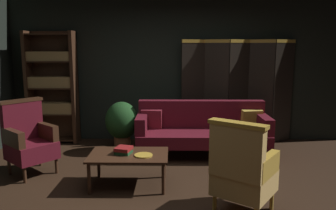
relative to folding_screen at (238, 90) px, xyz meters
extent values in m
plane|color=black|center=(-1.28, -2.24, -0.99)|extent=(10.00, 10.00, 0.00)
cube|color=black|center=(-1.28, 0.21, 0.41)|extent=(7.20, 0.10, 2.80)
cube|color=black|center=(-0.83, -0.01, -0.04)|extent=(0.44, 0.19, 1.90)
cube|color=#B78E33|center=(-0.83, -0.01, 0.88)|extent=(0.44, 0.20, 0.06)
cube|color=black|center=(-0.41, -0.02, -0.04)|extent=(0.43, 0.21, 1.90)
cube|color=#B78E33|center=(-0.41, -0.02, 0.88)|extent=(0.44, 0.22, 0.06)
cube|color=black|center=(0.00, 0.00, -0.04)|extent=(0.42, 0.25, 1.90)
cube|color=#B78E33|center=(0.00, 0.00, 0.88)|extent=(0.42, 0.25, 0.06)
cube|color=black|center=(0.41, 0.01, -0.04)|extent=(0.43, 0.22, 1.90)
cube|color=#B78E33|center=(0.41, 0.01, 0.88)|extent=(0.43, 0.23, 0.06)
cube|color=black|center=(0.82, 0.02, -0.04)|extent=(0.42, 0.24, 1.90)
cube|color=#B78E33|center=(0.82, 0.02, 0.88)|extent=(0.42, 0.25, 0.06)
cube|color=#382114|center=(-3.85, -0.06, 0.04)|extent=(0.06, 0.32, 2.05)
cube|color=#382114|center=(-3.01, -0.06, 0.04)|extent=(0.06, 0.32, 2.05)
cube|color=#382114|center=(-3.43, 0.09, 0.04)|extent=(0.90, 0.02, 2.05)
cube|color=#382114|center=(-3.43, -0.06, -0.93)|extent=(0.86, 0.30, 0.02)
cube|color=#382114|center=(-3.43, -0.06, -0.44)|extent=(0.86, 0.30, 0.02)
cube|color=#9E7A47|center=(-3.43, -0.08, -0.33)|extent=(0.78, 0.22, 0.20)
cube|color=#382114|center=(-3.43, -0.06, 0.04)|extent=(0.86, 0.30, 0.02)
cube|color=#9E7A47|center=(-3.43, -0.08, 0.15)|extent=(0.78, 0.22, 0.20)
cube|color=#382114|center=(-3.43, -0.06, 0.52)|extent=(0.86, 0.30, 0.02)
cube|color=#9E7A47|center=(-3.43, -0.08, 0.62)|extent=(0.78, 0.22, 0.17)
cube|color=#382114|center=(-3.43, -0.06, 1.00)|extent=(0.86, 0.30, 0.02)
cylinder|color=#382114|center=(-1.68, -1.19, -0.88)|extent=(0.07, 0.07, 0.22)
cylinder|color=#382114|center=(0.22, -1.19, -0.88)|extent=(0.07, 0.07, 0.22)
cylinder|color=#382114|center=(-1.68, -0.59, -0.88)|extent=(0.07, 0.07, 0.22)
cylinder|color=#382114|center=(0.22, -0.59, -0.88)|extent=(0.07, 0.07, 0.22)
cube|color=#4C0F19|center=(-0.73, -0.89, -0.67)|extent=(2.10, 0.76, 0.20)
cube|color=#4C0F19|center=(-0.73, -0.58, -0.34)|extent=(2.10, 0.18, 0.46)
cube|color=#4C0F19|center=(-1.71, -0.89, -0.44)|extent=(0.16, 0.68, 0.26)
cube|color=#4C0F19|center=(0.25, -0.89, -0.44)|extent=(0.16, 0.68, 0.26)
cube|color=maroon|center=(-1.56, -0.69, -0.42)|extent=(0.36, 0.18, 0.35)
cube|color=#B79338|center=(0.10, -0.69, -0.42)|extent=(0.36, 0.21, 0.35)
cylinder|color=#382114|center=(-2.22, -2.32, -0.79)|extent=(0.04, 0.04, 0.39)
cylinder|color=#382114|center=(-1.32, -2.32, -0.79)|extent=(0.04, 0.04, 0.39)
cylinder|color=#382114|center=(-2.22, -1.78, -0.79)|extent=(0.04, 0.04, 0.39)
cylinder|color=#382114|center=(-1.32, -1.78, -0.79)|extent=(0.04, 0.04, 0.39)
cube|color=#382114|center=(-1.77, -2.05, -0.58)|extent=(1.00, 0.64, 0.03)
cylinder|color=#B78E33|center=(-0.12, -2.68, -0.88)|extent=(0.04, 0.04, 0.22)
cylinder|color=#B78E33|center=(-0.50, -2.41, -0.88)|extent=(0.04, 0.04, 0.22)
cylinder|color=#B78E33|center=(-0.76, -2.79, -0.88)|extent=(0.04, 0.04, 0.22)
cube|color=tan|center=(-0.44, -2.73, -0.65)|extent=(0.78, 0.78, 0.24)
cube|color=tan|center=(-0.58, -2.92, -0.26)|extent=(0.53, 0.42, 0.54)
cube|color=#B78E33|center=(-0.58, -2.92, 0.03)|extent=(0.57, 0.45, 0.04)
cube|color=#B78E33|center=(-0.25, -2.87, -0.42)|extent=(0.36, 0.46, 0.22)
cube|color=#B78E33|center=(-0.64, -2.60, -0.42)|extent=(0.36, 0.46, 0.22)
cylinder|color=#382114|center=(-3.16, -1.99, -0.88)|extent=(0.04, 0.04, 0.22)
cylinder|color=#382114|center=(-2.86, -1.64, -0.88)|extent=(0.04, 0.04, 0.22)
cylinder|color=#382114|center=(-3.50, -1.69, -0.88)|extent=(0.04, 0.04, 0.22)
cylinder|color=#382114|center=(-3.21, -1.34, -0.88)|extent=(0.04, 0.04, 0.22)
cube|color=#4C0F19|center=(-3.18, -1.67, -0.65)|extent=(0.79, 0.79, 0.24)
cube|color=#4C0F19|center=(-3.36, -1.52, -0.26)|extent=(0.46, 0.50, 0.54)
cube|color=#382114|center=(-3.36, -1.52, 0.03)|extent=(0.49, 0.54, 0.04)
cube|color=#382114|center=(-3.34, -1.85, -0.42)|extent=(0.44, 0.39, 0.22)
cube|color=#382114|center=(-3.02, -1.49, -0.42)|extent=(0.44, 0.39, 0.22)
cylinder|color=brown|center=(-2.08, -0.58, -0.85)|extent=(0.28, 0.28, 0.28)
ellipsoid|color=#193D19|center=(-2.08, -0.58, -0.45)|extent=(0.56, 0.56, 0.64)
cube|color=#1E4C28|center=(-1.84, -2.03, -0.54)|extent=(0.23, 0.22, 0.04)
cube|color=maroon|center=(-1.84, -2.03, -0.50)|extent=(0.24, 0.24, 0.04)
cylinder|color=gold|center=(-1.58, -2.12, -0.56)|extent=(0.23, 0.23, 0.02)
camera|label=1|loc=(-1.22, -6.13, 0.78)|focal=35.77mm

